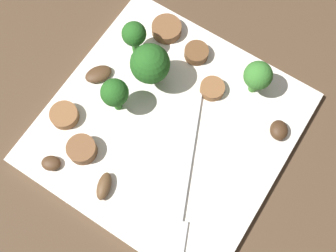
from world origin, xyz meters
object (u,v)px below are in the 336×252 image
at_px(sausage_slice_1, 167,29).
at_px(sausage_slice_2, 82,149).
at_px(fork, 186,182).
at_px(sausage_slice_3, 212,89).
at_px(plate, 168,128).
at_px(mushroom_0, 98,74).
at_px(mushroom_1, 104,186).
at_px(mushroom_4, 51,163).
at_px(broccoli_floret_3, 134,35).
at_px(broccoli_floret_2, 115,93).
at_px(broccoli_floret_0, 150,64).
at_px(mushroom_2, 279,130).
at_px(sausage_slice_0, 64,115).
at_px(broccoli_floret_1, 258,76).
at_px(sausage_slice_4, 196,53).

xyz_separation_m(sausage_slice_1, sausage_slice_2, (0.18, 0.01, 0.00)).
xyz_separation_m(fork, sausage_slice_3, (-0.11, -0.03, 0.00)).
distance_m(plate, mushroom_0, 0.10).
xyz_separation_m(mushroom_1, mushroom_4, (0.01, -0.06, -0.00)).
height_order(broccoli_floret_3, sausage_slice_2, broccoli_floret_3).
bearing_deg(plate, mushroom_1, -11.33).
height_order(broccoli_floret_2, mushroom_1, broccoli_floret_2).
relative_size(broccoli_floret_0, broccoli_floret_2, 1.18).
bearing_deg(sausage_slice_1, mushroom_2, 76.58).
height_order(mushroom_2, mushroom_4, mushroom_2).
height_order(sausage_slice_0, mushroom_2, mushroom_2).
xyz_separation_m(sausage_slice_0, sausage_slice_3, (-0.12, 0.12, -0.00)).
height_order(broccoli_floret_1, sausage_slice_3, broccoli_floret_1).
distance_m(fork, broccoli_floret_2, 0.12).
height_order(broccoli_floret_3, mushroom_1, broccoli_floret_3).
relative_size(plate, mushroom_0, 8.18).
bearing_deg(mushroom_0, sausage_slice_1, 159.76).
distance_m(sausage_slice_1, mushroom_0, 0.10).
height_order(sausage_slice_3, mushroom_0, sausage_slice_3).
distance_m(fork, mushroom_4, 0.15).
bearing_deg(broccoli_floret_2, sausage_slice_2, -1.77).
relative_size(mushroom_2, mushroom_4, 1.12).
relative_size(sausage_slice_0, sausage_slice_4, 1.10).
distance_m(broccoli_floret_2, broccoli_floret_3, 0.07).
bearing_deg(sausage_slice_3, mushroom_4, -30.79).
height_order(plate, broccoli_floret_0, broccoli_floret_0).
distance_m(broccoli_floret_0, sausage_slice_1, 0.08).
bearing_deg(sausage_slice_4, sausage_slice_2, -14.01).
xyz_separation_m(mushroom_1, mushroom_2, (-0.15, 0.13, 0.00)).
xyz_separation_m(broccoli_floret_0, sausage_slice_2, (0.11, -0.02, -0.03)).
distance_m(broccoli_floret_3, mushroom_0, 0.06).
xyz_separation_m(fork, sausage_slice_1, (-0.14, -0.12, 0.00)).
bearing_deg(mushroom_0, plate, 85.15).
height_order(sausage_slice_3, mushroom_4, same).
bearing_deg(sausage_slice_1, sausage_slice_3, 66.54).
bearing_deg(sausage_slice_0, broccoli_floret_2, 135.25).
xyz_separation_m(sausage_slice_1, sausage_slice_3, (0.04, 0.09, -0.00)).
distance_m(fork, mushroom_0, 0.16).
bearing_deg(sausage_slice_0, sausage_slice_1, 167.05).
bearing_deg(broccoli_floret_0, sausage_slice_0, -31.94).
xyz_separation_m(broccoli_floret_0, broccoli_floret_1, (-0.05, 0.10, -0.01)).
height_order(sausage_slice_3, mushroom_2, mushroom_2).
relative_size(plate, broccoli_floret_2, 4.84).
relative_size(broccoli_floret_1, sausage_slice_1, 1.41).
bearing_deg(sausage_slice_0, sausage_slice_3, 133.99).
xyz_separation_m(plate, mushroom_1, (0.09, -0.02, 0.01)).
bearing_deg(fork, mushroom_1, -77.01).
bearing_deg(plate, broccoli_floret_3, -125.73).
xyz_separation_m(broccoli_floret_1, mushroom_4, (0.20, -0.14, -0.03)).
bearing_deg(sausage_slice_0, sausage_slice_2, 62.22).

